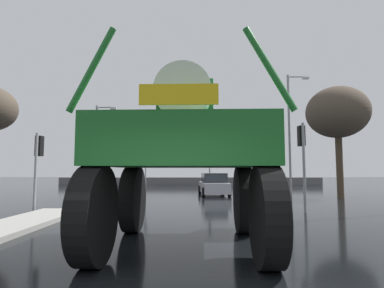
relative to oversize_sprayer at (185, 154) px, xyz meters
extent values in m
plane|color=black|center=(-0.26, 14.03, -2.08)|extent=(120.00, 120.00, 0.00)
cylinder|color=black|center=(-1.49, 1.61, -1.18)|extent=(0.45, 1.80, 1.79)
cylinder|color=black|center=(1.57, 1.53, -1.18)|extent=(0.45, 1.80, 1.79)
cylinder|color=black|center=(-1.57, -1.50, -1.18)|extent=(0.45, 1.80, 1.79)
cylinder|color=black|center=(1.49, -1.58, -1.18)|extent=(0.45, 1.80, 1.79)
cube|color=#1E6B28|center=(0.00, 0.01, 0.18)|extent=(3.66, 3.90, 0.96)
cube|color=#1A5B22|center=(0.01, 0.40, 1.19)|extent=(1.34, 1.15, 1.06)
cylinder|color=silver|center=(-0.01, -0.53, 1.25)|extent=(1.20, 1.07, 1.17)
cylinder|color=#1E6B28|center=(-1.65, -1.66, 1.43)|extent=(0.88, 0.14, 1.59)
cylinder|color=#1E6B28|center=(1.56, -1.74, 1.41)|extent=(0.94, 0.14, 1.56)
cube|color=yellow|center=(-0.05, -1.92, 0.91)|extent=(1.36, 0.08, 0.36)
cube|color=#B7B7BF|center=(1.57, 14.62, -1.55)|extent=(2.00, 4.22, 0.70)
cube|color=#23282D|center=(1.58, 14.47, -0.88)|extent=(1.71, 2.21, 0.64)
cylinder|color=black|center=(0.62, 15.90, -1.78)|extent=(0.22, 0.61, 0.60)
cylinder|color=black|center=(2.31, 16.03, -1.78)|extent=(0.22, 0.61, 0.60)
cylinder|color=black|center=(0.82, 13.21, -1.78)|extent=(0.22, 0.61, 0.60)
cylinder|color=black|center=(2.52, 13.34, -1.78)|extent=(0.22, 0.61, 0.60)
cylinder|color=gray|center=(-6.23, 5.45, -0.46)|extent=(0.11, 0.11, 3.23)
cube|color=black|center=(-6.23, 5.67, 0.64)|extent=(0.24, 0.32, 0.84)
sphere|color=#390503|center=(-6.23, 5.86, 0.91)|extent=(0.17, 0.17, 0.17)
sphere|color=orange|center=(-6.23, 5.86, 0.64)|extent=(0.17, 0.17, 0.17)
sphere|color=black|center=(-6.23, 5.86, 0.37)|extent=(0.17, 0.17, 0.17)
cylinder|color=gray|center=(4.66, 5.45, -0.25)|extent=(0.11, 0.11, 3.64)
cube|color=black|center=(4.66, 5.67, 1.05)|extent=(0.24, 0.32, 0.84)
sphere|color=#390503|center=(4.66, 5.86, 1.32)|extent=(0.17, 0.17, 0.17)
sphere|color=orange|center=(4.66, 5.86, 1.05)|extent=(0.17, 0.17, 0.17)
sphere|color=black|center=(4.66, 5.86, 0.78)|extent=(0.17, 0.17, 0.17)
cylinder|color=gray|center=(1.59, 20.55, -0.12)|extent=(0.11, 0.11, 3.91)
cube|color=black|center=(1.59, 20.77, 1.31)|extent=(0.24, 0.32, 0.84)
sphere|color=#390503|center=(1.59, 20.96, 1.58)|extent=(0.17, 0.17, 0.17)
sphere|color=orange|center=(1.59, 20.96, 1.31)|extent=(0.17, 0.17, 0.17)
sphere|color=black|center=(1.59, 20.96, 1.04)|extent=(0.17, 0.17, 0.17)
cylinder|color=gray|center=(-4.13, 20.55, -0.16)|extent=(0.11, 0.11, 3.83)
cube|color=black|center=(-4.13, 20.77, 1.24)|extent=(0.24, 0.32, 0.84)
sphere|color=#390503|center=(-4.13, 20.96, 1.51)|extent=(0.17, 0.17, 0.17)
sphere|color=orange|center=(-4.13, 20.96, 1.24)|extent=(0.17, 0.17, 0.17)
sphere|color=black|center=(-4.13, 20.96, 0.97)|extent=(0.17, 0.17, 0.17)
cylinder|color=gray|center=(-7.84, 18.01, 1.46)|extent=(0.18, 0.18, 7.06)
cylinder|color=gray|center=(-7.15, 18.01, 4.84)|extent=(1.37, 0.10, 0.10)
cube|color=silver|center=(-6.47, 18.01, 4.74)|extent=(0.50, 0.24, 0.16)
cylinder|color=gray|center=(7.74, 17.20, 2.60)|extent=(0.18, 0.18, 9.36)
cylinder|color=gray|center=(8.45, 17.20, 7.13)|extent=(1.42, 0.10, 0.10)
cube|color=silver|center=(9.16, 17.20, 7.03)|extent=(0.50, 0.24, 0.16)
cylinder|color=#473828|center=(9.35, 12.41, -0.05)|extent=(0.41, 0.41, 4.06)
ellipsoid|color=brown|center=(9.35, 12.41, 3.33)|extent=(3.86, 3.86, 3.28)
cube|color=#59595B|center=(-0.26, 28.93, -1.63)|extent=(30.54, 0.24, 0.90)
camera|label=1|loc=(0.22, -7.08, -0.39)|focal=28.91mm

